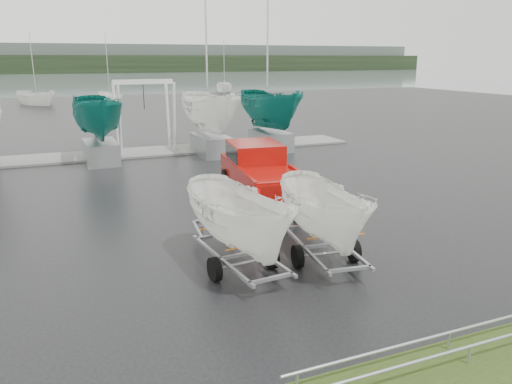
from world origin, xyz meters
name	(u,v)px	position (x,y,z in m)	size (l,w,h in m)	color
ground_plane	(144,227)	(0.00, 0.00, 0.00)	(120.00, 120.00, 0.00)	black
lake	(57,83)	(0.00, 100.00, -0.01)	(300.00, 300.00, 0.00)	slate
dock	(101,155)	(0.00, 13.00, 0.05)	(30.00, 3.00, 0.12)	gray
treeline	(50,64)	(0.00, 170.00, 3.00)	(300.00, 8.00, 6.00)	black
far_hill	(49,58)	(0.00, 178.00, 5.00)	(300.00, 6.00, 10.00)	#4C5651
pickup_truck	(260,171)	(4.86, 1.85, 1.07)	(2.94, 6.39, 2.05)	#920C07
trailer_hitched	(327,163)	(3.94, -4.67, 2.71)	(1.93, 3.73, 5.01)	#989BA0
trailer_parked	(239,164)	(1.65, -4.43, 2.81)	(1.93, 3.70, 5.19)	#989BA0
boat_hoist	(144,106)	(2.55, 13.00, 2.67)	(3.30, 2.18, 4.12)	silver
keelboat_1	(96,89)	(-0.15, 11.20, 3.76)	(2.37, 3.20, 7.41)	#989BA0
keelboat_2	(210,84)	(5.81, 11.00, 3.91)	(2.46, 3.20, 10.63)	#989BA0
keelboat_3	(271,83)	(9.57, 11.30, 3.88)	(2.44, 3.20, 10.61)	#989BA0
mast_rack_2	(460,339)	(4.00, -9.50, 0.35)	(7.00, 0.56, 0.06)	#989BA0
moored_boat_1	(37,105)	(-3.47, 48.12, 0.00)	(3.61, 3.64, 11.53)	white
moored_boat_2	(110,103)	(4.60, 47.01, 0.01)	(2.39, 2.43, 10.71)	white
moored_boat_3	(225,92)	(24.03, 61.26, 0.01)	(3.17, 3.20, 11.20)	white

